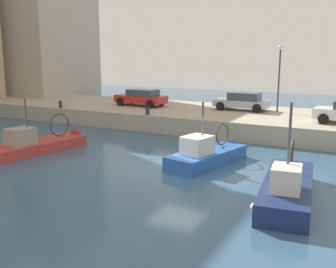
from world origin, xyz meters
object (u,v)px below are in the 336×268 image
parked_car_red (141,97)px  parked_car_silver (243,101)px  mooring_bollard_mid (60,104)px  fishing_boat_navy (288,194)px  fishing_boat_blue (211,160)px  fishing_boat_red (44,148)px  mooring_bollard_south (147,111)px  quay_streetlamp (280,67)px

parked_car_red → parked_car_silver: (1.39, -8.11, -0.01)m
mooring_bollard_mid → fishing_boat_navy: bearing=-114.2°
fishing_boat_blue → fishing_boat_navy: fishing_boat_navy is taller
fishing_boat_blue → parked_car_red: 13.71m
fishing_boat_red → mooring_bollard_south: bearing=-18.6°
fishing_boat_blue → fishing_boat_red: (-2.02, 9.45, -0.01)m
parked_car_silver → fishing_boat_blue: bearing=-170.9°
mooring_bollard_south → quay_streetlamp: (5.65, -7.75, 2.98)m
fishing_boat_blue → mooring_bollard_south: fishing_boat_blue is taller
quay_streetlamp → fishing_boat_red: bearing=142.0°
fishing_boat_red → parked_car_silver: (12.80, -7.72, 1.77)m
parked_car_silver → mooring_bollard_mid: (-5.33, 13.20, -0.42)m
mooring_bollard_mid → quay_streetlamp: bearing=-70.3°
parked_car_red → mooring_bollard_mid: size_ratio=7.95×
mooring_bollard_south → fishing_boat_red: bearing=161.4°
fishing_boat_red → fishing_boat_navy: 13.99m
fishing_boat_navy → mooring_bollard_south: size_ratio=12.67×
parked_car_red → fishing_boat_navy: bearing=-131.4°
fishing_boat_navy → mooring_bollard_south: bearing=52.6°
mooring_bollard_south → mooring_bollard_mid: (0.00, 8.00, 0.00)m
fishing_boat_red → mooring_bollard_south: fishing_boat_red is taller
parked_car_silver → mooring_bollard_south: bearing=135.7°
fishing_boat_blue → mooring_bollard_mid: size_ratio=10.65×
parked_car_silver → mooring_bollard_mid: parked_car_silver is taller
parked_car_red → mooring_bollard_south: parked_car_red is taller
parked_car_silver → quay_streetlamp: quay_streetlamp is taller
parked_car_silver → quay_streetlamp: (0.32, -2.55, 2.56)m
parked_car_red → parked_car_silver: 8.23m
fishing_boat_red → parked_car_silver: size_ratio=1.59×
parked_car_silver → fishing_boat_red: bearing=148.9°
parked_car_red → quay_streetlamp: 11.10m
fishing_boat_blue → mooring_bollard_south: 8.92m
parked_car_red → quay_streetlamp: size_ratio=0.90×
fishing_boat_red → quay_streetlamp: size_ratio=1.36×
fishing_boat_blue → parked_car_silver: 11.06m
fishing_boat_red → fishing_boat_navy: fishing_boat_navy is taller
fishing_boat_red → parked_car_red: bearing=2.0°
fishing_boat_navy → parked_car_silver: 15.46m
fishing_boat_navy → parked_car_silver: fishing_boat_navy is taller
fishing_boat_red → mooring_bollard_mid: 9.37m
mooring_bollard_mid → quay_streetlamp: quay_streetlamp is taller
fishing_boat_navy → quay_streetlamp: quay_streetlamp is taller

